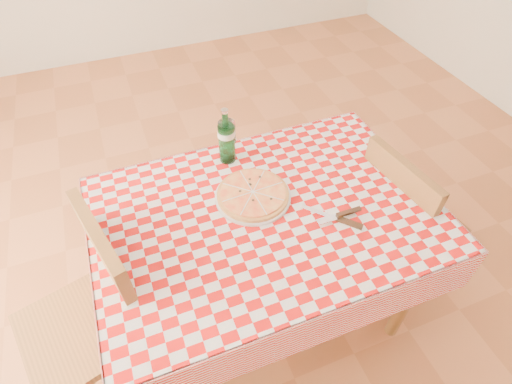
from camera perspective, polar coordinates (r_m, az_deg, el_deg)
dining_table at (r=1.60m, az=1.46°, el=-5.21°), size 1.20×0.80×0.75m
tablecloth at (r=1.52m, az=1.52°, el=-2.99°), size 1.30×0.90×0.01m
chair_near at (r=1.96m, az=19.96°, el=-3.30°), size 0.44×0.44×0.87m
chair_far at (r=1.66m, az=-21.73°, el=-14.96°), size 0.51×0.51×0.93m
pizza_plate at (r=1.56m, az=-0.44°, el=-0.26°), size 0.31×0.31×0.04m
water_bottle at (r=1.65m, az=-4.27°, el=8.00°), size 0.09×0.09×0.26m
wine_glass at (r=1.69m, az=-4.08°, el=7.35°), size 0.09×0.09×0.18m
cutlery at (r=1.52m, az=11.43°, el=-3.48°), size 0.31×0.29×0.03m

